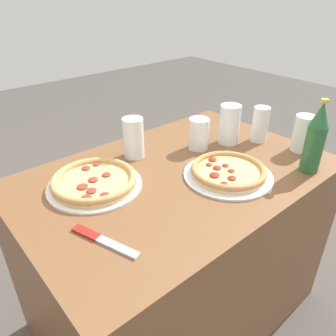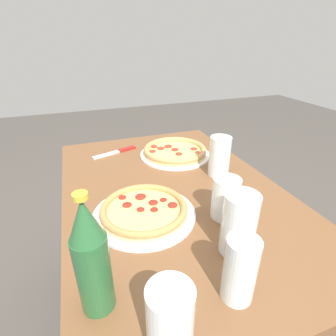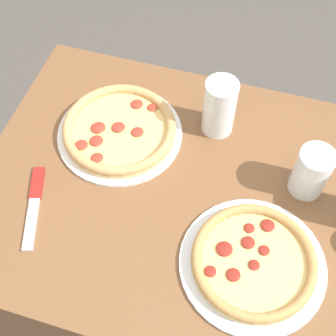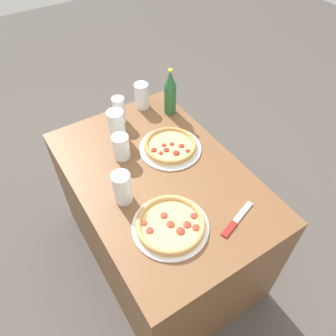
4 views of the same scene
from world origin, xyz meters
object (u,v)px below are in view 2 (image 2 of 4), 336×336
object	(u,v)px
glass_iced_tea	(170,324)
beer_bottle	(91,258)
glass_water	(239,272)
glass_mango_juice	(219,158)
glass_orange_juice	(225,200)
pizza_margherita	(175,151)
knife	(117,152)
glass_red_wine	(238,226)
pizza_veggie	(144,210)

from	to	relation	value
glass_iced_tea	beer_bottle	size ratio (longest dim) A/B	0.55
glass_water	glass_mango_juice	xyz separation A→B (m)	(0.46, -0.22, 0.00)
glass_water	glass_iced_tea	distance (m)	0.16
glass_orange_juice	glass_iced_tea	world-z (taller)	glass_iced_tea
glass_orange_juice	glass_mango_juice	xyz separation A→B (m)	(0.23, -0.11, 0.01)
pizza_margherita	beer_bottle	bearing A→B (deg)	147.39
glass_orange_juice	knife	bearing A→B (deg)	20.81
glass_water	glass_red_wine	size ratio (longest dim) A/B	0.91
beer_bottle	pizza_veggie	bearing A→B (deg)	-32.59
glass_mango_juice	beer_bottle	world-z (taller)	beer_bottle
glass_iced_tea	beer_bottle	xyz separation A→B (m)	(0.12, 0.10, 0.06)
beer_bottle	glass_orange_juice	bearing A→B (deg)	-66.08
glass_water	glass_orange_juice	xyz separation A→B (m)	(0.23, -0.11, -0.01)
pizza_margherita	beer_bottle	world-z (taller)	beer_bottle
glass_water	glass_orange_juice	world-z (taller)	glass_water
pizza_margherita	beer_bottle	size ratio (longest dim) A/B	1.18
pizza_margherita	knife	bearing A→B (deg)	63.87
pizza_margherita	glass_water	size ratio (longest dim) A/B	2.11
glass_red_wine	beer_bottle	bearing A→B (deg)	96.40
glass_orange_juice	glass_red_wine	distance (m)	0.13
glass_mango_juice	beer_bottle	bearing A→B (deg)	129.28
pizza_veggie	beer_bottle	world-z (taller)	beer_bottle
pizza_margherita	knife	size ratio (longest dim) A/B	1.49
glass_orange_juice	beer_bottle	distance (m)	0.41
pizza_veggie	knife	world-z (taller)	pizza_veggie
pizza_veggie	glass_iced_tea	size ratio (longest dim) A/B	2.13
glass_iced_tea	glass_red_wine	world-z (taller)	glass_red_wine
pizza_margherita	glass_water	world-z (taller)	glass_water
glass_orange_juice	beer_bottle	xyz separation A→B (m)	(-0.16, 0.37, 0.07)
beer_bottle	knife	bearing A→B (deg)	-12.24
glass_iced_tea	beer_bottle	world-z (taller)	beer_bottle
glass_red_wine	beer_bottle	xyz separation A→B (m)	(-0.04, 0.33, 0.05)
pizza_margherita	glass_mango_juice	distance (m)	0.24
pizza_veggie	glass_mango_juice	size ratio (longest dim) A/B	2.00
pizza_margherita	glass_water	distance (m)	0.69
glass_orange_juice	pizza_veggie	bearing A→B (deg)	70.23
pizza_margherita	knife	world-z (taller)	pizza_margherita
pizza_margherita	glass_red_wine	size ratio (longest dim) A/B	1.91
glass_orange_juice	beer_bottle	bearing A→B (deg)	113.92
knife	pizza_margherita	bearing A→B (deg)	-116.13
pizza_margherita	glass_red_wine	bearing A→B (deg)	173.77
glass_iced_tea	pizza_veggie	bearing A→B (deg)	-8.31
pizza_veggie	glass_mango_juice	bearing A→B (deg)	-65.17
glass_water	glass_mango_juice	world-z (taller)	glass_mango_juice
glass_mango_juice	pizza_veggie	bearing A→B (deg)	114.83
glass_iced_tea	knife	xyz separation A→B (m)	(0.84, -0.06, -0.06)
glass_water	pizza_margherita	bearing A→B (deg)	-10.82
glass_red_wine	glass_orange_juice	bearing A→B (deg)	-18.43
glass_red_wine	glass_mango_juice	world-z (taller)	glass_red_wine
pizza_margherita	glass_mango_juice	world-z (taller)	glass_mango_juice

